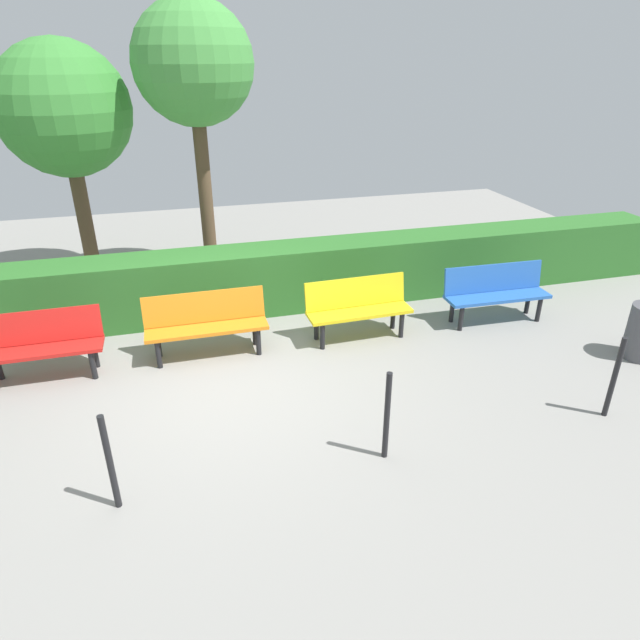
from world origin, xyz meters
TOP-DOWN VIEW (x-y plane):
  - ground_plane at (0.00, 0.00)m, footprint 17.88×17.88m
  - bench_blue at (-4.18, -0.79)m, footprint 1.62×0.49m
  - bench_yellow at (-1.98, -0.82)m, footprint 1.51×0.50m
  - bench_orange at (0.16, -0.87)m, footprint 1.62×0.46m
  - bench_red at (2.20, -0.81)m, footprint 1.45×0.46m
  - hedge_row at (-0.97, -2.13)m, footprint 13.88×0.76m
  - tree_near at (-0.16, -3.72)m, footprint 1.91×1.91m
  - tree_mid at (1.93, -4.29)m, footprint 2.15×2.15m
  - railing_post_near at (-4.08, 1.79)m, footprint 0.06×0.06m
  - railing_post_mid at (-1.39, 1.79)m, footprint 0.06×0.06m
  - railing_post_far at (1.22, 1.79)m, footprint 0.06×0.06m

SIDE VIEW (x-z plane):
  - ground_plane at x=0.00m, z-range 0.00..0.00m
  - bench_red at x=2.20m, z-range 0.05..0.91m
  - bench_yellow at x=-1.98m, z-range 0.05..0.91m
  - bench_blue at x=-4.18m, z-range 0.05..0.91m
  - bench_orange at x=0.16m, z-range 0.05..0.91m
  - railing_post_near at x=-4.08m, z-range 0.00..1.00m
  - railing_post_mid at x=-1.39m, z-range 0.00..1.00m
  - railing_post_far at x=1.22m, z-range 0.00..1.00m
  - hedge_row at x=-0.97m, z-range 0.00..1.01m
  - tree_mid at x=1.93m, z-range 0.90..4.89m
  - tree_near at x=-0.16m, z-range 1.27..5.82m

